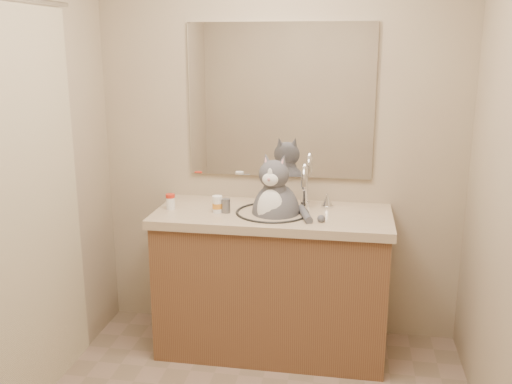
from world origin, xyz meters
TOP-DOWN VIEW (x-y plane):
  - room at (0.00, 0.00)m, footprint 2.22×2.52m
  - vanity at (0.00, 0.96)m, footprint 1.34×0.59m
  - mirror at (0.00, 1.24)m, footprint 1.10×0.02m
  - shower_curtain at (-1.05, 0.10)m, footprint 0.02×1.30m
  - cat at (0.02, 0.95)m, footprint 0.38×0.36m
  - pill_bottle_redcap at (-0.59, 0.92)m, footprint 0.06×0.06m
  - pill_bottle_orange at (-0.31, 0.90)m, footprint 0.07×0.07m
  - grey_canister at (-0.26, 0.91)m, footprint 0.05×0.05m

SIDE VIEW (x-z plane):
  - vanity at x=0.00m, z-range -0.12..1.00m
  - cat at x=0.02m, z-range 0.59..1.14m
  - grey_canister at x=-0.26m, z-range 0.85..0.93m
  - pill_bottle_redcap at x=-0.59m, z-range 0.85..0.94m
  - pill_bottle_orange at x=-0.31m, z-range 0.85..0.94m
  - shower_curtain at x=-1.05m, z-range 0.06..2.00m
  - room at x=0.00m, z-range -0.01..2.41m
  - mirror at x=0.00m, z-range 1.00..1.90m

